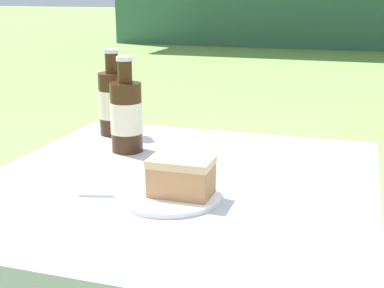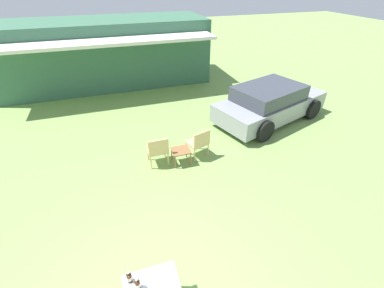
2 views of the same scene
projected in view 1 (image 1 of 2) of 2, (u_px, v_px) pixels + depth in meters
patio_table at (178, 211)px, 1.13m from camera, size 0.80×0.83×0.71m
cake_on_plate at (176, 184)px, 1.00m from camera, size 0.20×0.20×0.08m
cola_bottle_near at (126, 115)px, 1.28m from camera, size 0.08×0.08×0.23m
cola_bottle_far at (113, 102)px, 1.43m from camera, size 0.08×0.08×0.23m
fork at (131, 195)px, 1.02m from camera, size 0.19×0.06×0.01m
loose_bottle_cap at (160, 179)px, 1.10m from camera, size 0.03×0.03×0.01m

